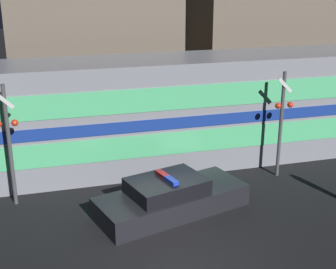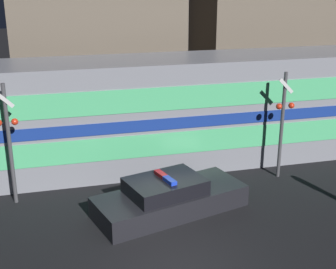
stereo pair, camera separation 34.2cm
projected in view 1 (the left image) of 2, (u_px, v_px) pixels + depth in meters
ground_plane at (178, 266)px, 12.04m from camera, size 120.00×120.00×0.00m
train at (165, 112)px, 17.95m from camera, size 21.81×2.88×4.19m
police_car at (171, 198)px, 14.67m from camera, size 5.11×3.06×1.27m
crossing_signal_near at (282, 120)px, 16.74m from camera, size 0.69×0.30×3.93m
crossing_signal_far at (9, 140)px, 14.57m from camera, size 0.69×0.30×4.00m
building_left at (92, 42)px, 22.73m from camera, size 7.68×5.79×7.97m
building_center at (284, 35)px, 25.82m from camera, size 10.18×4.53×7.88m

